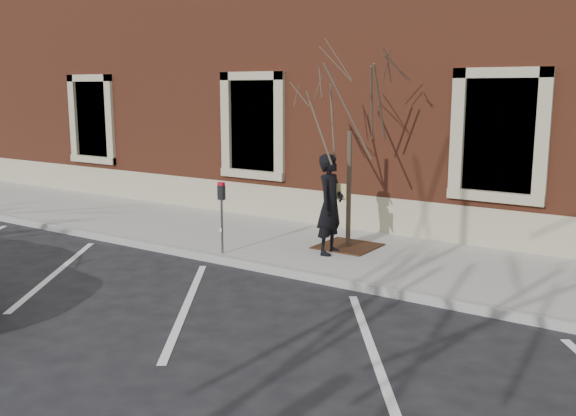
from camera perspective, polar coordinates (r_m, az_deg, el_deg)
The scene contains 9 objects.
ground at distance 11.77m, azimuth -1.65°, elevation -5.72°, with size 120.00×120.00×0.00m, color #28282B.
sidewalk_near at distance 13.16m, azimuth 2.81°, elevation -3.63°, with size 40.00×3.50×0.15m, color #A5A39B.
curb_near at distance 11.71m, azimuth -1.79°, elevation -5.42°, with size 40.00×0.12×0.15m, color #9E9E99.
parking_stripes at distance 10.15m, azimuth -9.00°, elevation -8.53°, with size 28.00×4.40×0.01m, color silver, non-canonical shape.
building_civic at distance 18.16m, azimuth 13.05°, elevation 12.51°, with size 40.00×8.62×8.00m.
man at distance 12.28m, azimuth 3.79°, elevation 0.31°, with size 0.70×0.46×1.93m, color black.
parking_meter at distance 12.33m, azimuth -5.92°, elevation 0.33°, with size 0.13×0.10×1.40m.
tree_grate at distance 13.03m, azimuth 5.34°, elevation -3.40°, with size 1.13×1.13×0.03m, color #3C2413.
sapling at distance 12.65m, azimuth 5.57°, elevation 9.69°, with size 2.54×2.54×4.24m.
Camera 1 is at (6.61, -9.16, 3.31)m, focal length 40.00 mm.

